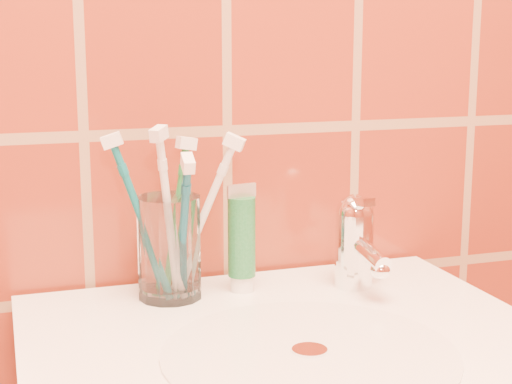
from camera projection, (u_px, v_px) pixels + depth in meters
name	position (u px, v px, depth m)	size (l,w,h in m)	color
glass_tumbler	(170.00, 248.00, 0.94)	(0.08, 0.08, 0.13)	white
toothpaste_tube	(242.00, 241.00, 0.97)	(0.04, 0.03, 0.14)	white
faucet	(356.00, 238.00, 0.98)	(0.05, 0.11, 0.12)	white
toothbrush_0	(169.00, 217.00, 0.91)	(0.05, 0.05, 0.22)	silver
toothbrush_1	(203.00, 218.00, 0.94)	(0.09, 0.06, 0.21)	silver
toothbrush_2	(183.00, 231.00, 0.90)	(0.03, 0.10, 0.19)	#0B4C63
toothbrush_3	(176.00, 217.00, 0.95)	(0.05, 0.03, 0.20)	#207839
toothbrush_4	(142.00, 220.00, 0.92)	(0.09, 0.04, 0.21)	#0D6571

